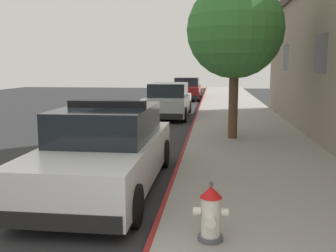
{
  "coord_description": "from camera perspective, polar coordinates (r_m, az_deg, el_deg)",
  "views": [
    {
      "loc": [
        0.72,
        -2.11,
        2.31
      ],
      "look_at": [
        -0.28,
        6.28,
        1.0
      ],
      "focal_mm": 40.9,
      "sensor_mm": 36.0,
      "label": 1
    }
  ],
  "objects": [
    {
      "name": "ground_plane",
      "position": [
        13.28,
        -14.9,
        -1.94
      ],
      "size": [
        33.57,
        60.0,
        0.2
      ],
      "primitive_type": "cube",
      "color": "#2B2B2D"
    },
    {
      "name": "fire_hydrant",
      "position": [
        4.91,
        6.38,
        -12.85
      ],
      "size": [
        0.44,
        0.4,
        0.76
      ],
      "color": "#4C4C51",
      "rests_on": "sidewalk_pavement"
    },
    {
      "name": "street_tree",
      "position": [
        11.77,
        9.98,
        13.88
      ],
      "size": [
        2.86,
        2.86,
        4.67
      ],
      "color": "brown",
      "rests_on": "sidewalk_pavement"
    },
    {
      "name": "parked_car_silver_ahead",
      "position": [
        17.87,
        0.07,
        3.77
      ],
      "size": [
        1.94,
        4.84,
        1.56
      ],
      "color": "#B2B5BA",
      "rests_on": "ground"
    },
    {
      "name": "curb_painted_edge",
      "position": [
        12.34,
        3.16,
        -1.63
      ],
      "size": [
        0.08,
        60.0,
        0.15
      ],
      "primitive_type": "cube",
      "color": "maroon",
      "rests_on": "ground"
    },
    {
      "name": "parked_car_dark_far",
      "position": [
        27.55,
        2.88,
        5.54
      ],
      "size": [
        1.94,
        4.84,
        1.56
      ],
      "color": "maroon",
      "rests_on": "ground"
    },
    {
      "name": "police_cruiser",
      "position": [
        7.38,
        -9.05,
        -3.55
      ],
      "size": [
        1.94,
        4.84,
        1.68
      ],
      "color": "white",
      "rests_on": "ground"
    },
    {
      "name": "sidewalk_pavement",
      "position": [
        12.37,
        11.88,
        -1.79
      ],
      "size": [
        3.67,
        60.0,
        0.15
      ],
      "primitive_type": "cube",
      "color": "gray",
      "rests_on": "ground"
    }
  ]
}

